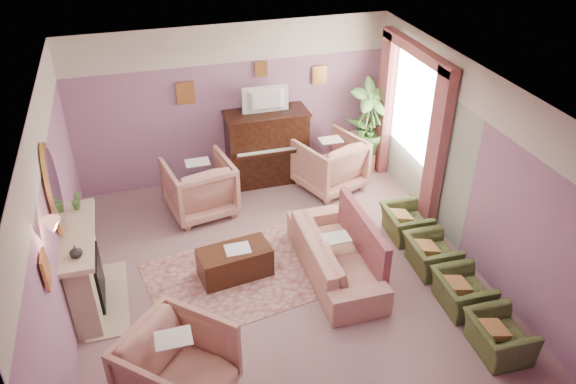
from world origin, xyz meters
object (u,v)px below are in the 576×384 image
object	(u,v)px
television	(266,99)
olive_chair_c	(432,250)
piano	(267,148)
sofa	(335,248)
side_table	(360,152)
olive_chair_b	(463,287)
coffee_table	(235,262)
floral_armchair_left	(199,184)
floral_armchair_right	(330,161)
floral_armchair_front	(177,366)
olive_chair_d	(406,219)
olive_chair_a	(500,332)

from	to	relation	value
television	olive_chair_c	size ratio (longest dim) A/B	1.09
olive_chair_c	television	bearing A→B (deg)	117.86
piano	sofa	bearing A→B (deg)	-84.72
side_table	olive_chair_b	bearing A→B (deg)	-92.16
coffee_table	floral_armchair_left	world-z (taller)	floral_armchair_left
piano	floral_armchair_right	distance (m)	1.14
floral_armchair_left	floral_armchair_front	size ratio (longest dim) A/B	1.00
olive_chair_d	piano	bearing A→B (deg)	125.24
olive_chair_a	floral_armchair_left	bearing A→B (deg)	126.01
olive_chair_d	floral_armchair_left	bearing A→B (deg)	151.73
piano	floral_armchair_right	bearing A→B (deg)	-29.73
television	sofa	world-z (taller)	television
olive_chair_b	olive_chair_d	world-z (taller)	same
television	side_table	distance (m)	2.16
olive_chair_b	olive_chair_d	xyz separation A→B (m)	(0.00, 1.64, 0.00)
olive_chair_a	olive_chair_b	xyz separation A→B (m)	(0.00, 0.82, 0.00)
floral_armchair_left	olive_chair_a	world-z (taller)	floral_armchair_left
olive_chair_c	piano	bearing A→B (deg)	117.47
piano	floral_armchair_front	world-z (taller)	piano
coffee_table	floral_armchair_left	xyz separation A→B (m)	(-0.20, 1.76, 0.30)
piano	sofa	distance (m)	2.82
floral_armchair_front	olive_chair_a	world-z (taller)	floral_armchair_front
floral_armchair_right	side_table	size ratio (longest dim) A/B	1.50
olive_chair_b	television	bearing A→B (deg)	112.62
olive_chair_d	olive_chair_c	bearing A→B (deg)	-90.00
coffee_table	side_table	distance (m)	3.71
olive_chair_b	olive_chair_d	size ratio (longest dim) A/B	1.00
sofa	floral_armchair_front	world-z (taller)	floral_armchair_front
piano	television	distance (m)	0.95
coffee_table	sofa	bearing A→B (deg)	-13.74
coffee_table	olive_chair_d	xyz separation A→B (m)	(2.73, 0.18, 0.09)
sofa	side_table	world-z (taller)	sofa
piano	olive_chair_d	distance (m)	2.82
piano	television	world-z (taller)	television
television	coffee_table	world-z (taller)	television
sofa	television	bearing A→B (deg)	95.38
coffee_table	side_table	world-z (taller)	side_table
olive_chair_b	olive_chair_a	bearing A→B (deg)	-90.00
floral_armchair_left	olive_chair_c	bearing A→B (deg)	-39.26
television	olive_chair_d	bearing A→B (deg)	-54.16
television	floral_armchair_front	world-z (taller)	television
coffee_table	olive_chair_a	distance (m)	3.56
olive_chair_b	side_table	xyz separation A→B (m)	(0.14, 3.81, 0.03)
sofa	olive_chair_d	bearing A→B (deg)	20.89
olive_chair_a	olive_chair_b	world-z (taller)	same
television	floral_armchair_front	bearing A→B (deg)	-116.19
sofa	piano	bearing A→B (deg)	95.28
sofa	floral_armchair_front	size ratio (longest dim) A/B	2.02
floral_armchair_left	floral_armchair_right	xyz separation A→B (m)	(2.31, 0.14, 0.00)
sofa	olive_chair_b	distance (m)	1.76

